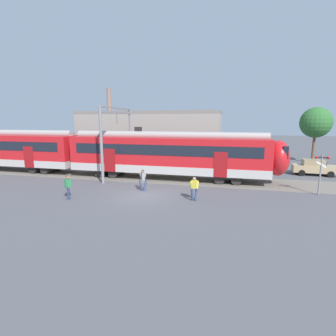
{
  "coord_description": "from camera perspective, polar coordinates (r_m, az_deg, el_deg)",
  "views": [
    {
      "loc": [
        6.13,
        -17.25,
        5.39
      ],
      "look_at": [
        1.22,
        2.6,
        1.6
      ],
      "focal_mm": 28.0,
      "sensor_mm": 36.0,
      "label": 1
    }
  ],
  "objects": [
    {
      "name": "commuter_train",
      "position": [
        27.31,
        -17.96,
        3.39
      ],
      "size": [
        38.05,
        3.07,
        4.73
      ],
      "color": "#B7B2AD",
      "rests_on": "ground"
    },
    {
      "name": "pedestrian_green",
      "position": [
        19.13,
        -20.94,
        -3.59
      ],
      "size": [
        0.55,
        0.66,
        1.67
      ],
      "color": "navy",
      "rests_on": "ground"
    },
    {
      "name": "catenary_gantry",
      "position": [
        25.39,
        -10.99,
        7.88
      ],
      "size": [
        0.24,
        6.64,
        6.53
      ],
      "color": "gray",
      "rests_on": "ground"
    },
    {
      "name": "parked_car_tan",
      "position": [
        29.44,
        29.23,
        0.14
      ],
      "size": [
        4.07,
        1.89,
        1.54
      ],
      "color": "tan",
      "rests_on": "ground"
    },
    {
      "name": "street_tree_right",
      "position": [
        37.47,
        29.5,
        8.59
      ],
      "size": [
        3.74,
        3.74,
        6.91
      ],
      "color": "brown",
      "rests_on": "ground"
    },
    {
      "name": "ground_plane",
      "position": [
        19.09,
        -5.46,
        -5.95
      ],
      "size": [
        160.0,
        160.0,
        0.0
      ],
      "primitive_type": "plane",
      "color": "#515156"
    },
    {
      "name": "pedestrian_yellow",
      "position": [
        17.68,
        5.76,
        -3.96
      ],
      "size": [
        0.6,
        0.62,
        1.67
      ],
      "color": "navy",
      "rests_on": "ground"
    },
    {
      "name": "background_building",
      "position": [
        32.77,
        -4.17,
        6.65
      ],
      "size": [
        17.38,
        5.0,
        9.2
      ],
      "color": "gray",
      "rests_on": "ground"
    },
    {
      "name": "crossing_signal",
      "position": [
        21.56,
        30.35,
        0.02
      ],
      "size": [
        0.96,
        0.22,
        3.0
      ],
      "color": "gray",
      "rests_on": "ground"
    },
    {
      "name": "track_bed",
      "position": [
        29.03,
        -21.88,
        -0.96
      ],
      "size": [
        80.0,
        4.4,
        0.01
      ],
      "primitive_type": "cube",
      "color": "slate",
      "rests_on": "ground"
    },
    {
      "name": "pedestrian_grey",
      "position": [
        20.05,
        -5.5,
        -2.3
      ],
      "size": [
        0.7,
        0.47,
        1.67
      ],
      "color": "navy",
      "rests_on": "ground"
    }
  ]
}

